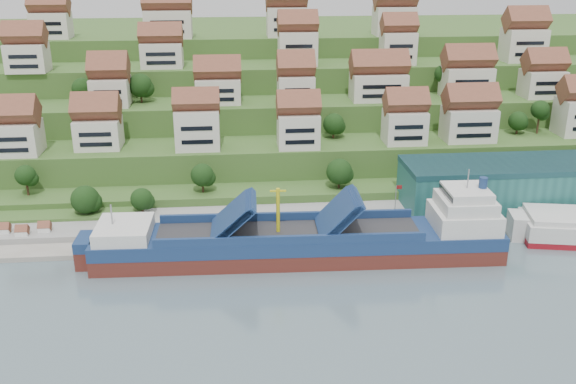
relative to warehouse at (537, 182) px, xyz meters
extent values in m
plane|color=slate|center=(-52.00, -17.00, -7.20)|extent=(300.00, 300.00, 0.00)
cube|color=gray|center=(-32.00, -2.00, -6.10)|extent=(180.00, 14.00, 2.20)
cube|color=gray|center=(-110.00, -5.00, -6.70)|extent=(45.00, 20.00, 1.00)
cube|color=#2D4C1E|center=(-52.00, 69.00, -5.20)|extent=(260.00, 128.00, 4.00)
cube|color=#2D4C1E|center=(-52.00, 74.00, -1.70)|extent=(260.00, 118.00, 11.00)
cube|color=#2D4C1E|center=(-52.00, 82.00, 1.80)|extent=(260.00, 102.00, 18.00)
cube|color=#2D4C1E|center=(-52.00, 90.00, 5.30)|extent=(260.00, 86.00, 25.00)
cube|color=#2D4C1E|center=(-52.00, 99.00, 8.30)|extent=(260.00, 68.00, 31.00)
cube|color=beige|center=(-117.73, 20.43, 7.54)|extent=(11.30, 8.66, 7.48)
cube|color=beige|center=(-99.33, 23.72, 7.35)|extent=(10.57, 8.57, 7.10)
cube|color=beige|center=(-75.59, 20.48, 8.58)|extent=(10.44, 7.03, 9.56)
cube|color=beige|center=(-51.56, 19.75, 7.91)|extent=(9.86, 7.62, 8.22)
cube|color=beige|center=(-25.13, 21.04, 7.80)|extent=(9.94, 7.73, 8.01)
cube|color=beige|center=(-8.65, 21.89, 7.86)|extent=(12.37, 8.26, 8.12)
cube|color=beige|center=(-98.15, 38.22, 14.35)|extent=(9.57, 8.98, 7.10)
cube|color=beige|center=(-70.65, 38.33, 14.06)|extent=(11.61, 7.90, 6.52)
cube|color=beige|center=(-50.68, 34.44, 14.63)|extent=(9.12, 8.56, 7.66)
cube|color=beige|center=(-28.15, 38.15, 14.35)|extent=(14.48, 8.36, 7.11)
cube|color=beige|center=(-3.64, 39.24, 14.92)|extent=(12.93, 8.18, 8.23)
cube|color=beige|center=(17.15, 37.79, 14.43)|extent=(10.61, 8.04, 7.26)
cube|color=beige|center=(-121.27, 49.96, 21.53)|extent=(10.40, 7.86, 7.46)
cube|color=beige|center=(-86.05, 53.45, 21.21)|extent=(11.35, 7.30, 6.81)
cube|color=beige|center=(-48.19, 53.81, 22.50)|extent=(10.71, 7.79, 9.39)
cube|color=beige|center=(-19.51, 52.94, 22.30)|extent=(9.51, 7.14, 9.00)
cube|color=beige|center=(18.32, 54.63, 22.48)|extent=(11.63, 8.47, 9.35)
cube|color=beige|center=(-119.85, 72.42, 27.55)|extent=(11.09, 8.03, 7.50)
cube|color=beige|center=(-85.24, 69.87, 27.84)|extent=(13.88, 7.51, 8.08)
cube|color=beige|center=(-49.83, 70.56, 28.12)|extent=(11.73, 8.15, 8.65)
cube|color=beige|center=(-16.53, 70.35, 28.08)|extent=(12.18, 8.73, 8.55)
ellipsoid|color=#183812|center=(-113.61, 10.93, 1.55)|extent=(4.64, 4.64, 4.64)
ellipsoid|color=#183812|center=(-43.18, 9.11, 0.81)|extent=(5.99, 5.99, 5.99)
ellipsoid|color=#183812|center=(-74.46, 9.29, 0.93)|extent=(5.24, 5.24, 5.24)
ellipsoid|color=#183812|center=(6.14, 26.11, 7.25)|extent=(4.94, 4.94, 4.94)
ellipsoid|color=#183812|center=(11.63, 26.11, 10.19)|extent=(4.72, 4.72, 4.72)
ellipsoid|color=#183812|center=(-41.83, 26.66, 7.46)|extent=(5.41, 5.41, 5.41)
ellipsoid|color=#183812|center=(-8.93, 42.83, 16.70)|extent=(5.05, 5.05, 5.05)
ellipsoid|color=#183812|center=(-106.17, 42.38, 14.54)|extent=(5.43, 5.43, 5.43)
ellipsoid|color=#183812|center=(-90.93, 40.97, 15.34)|extent=(6.20, 6.20, 6.20)
ellipsoid|color=#183812|center=(-45.60, 56.21, 23.46)|extent=(5.75, 5.75, 5.75)
ellipsoid|color=#183812|center=(-20.27, 58.94, 22.90)|extent=(5.22, 5.22, 5.22)
ellipsoid|color=#183812|center=(-99.15, 2.00, -1.30)|extent=(6.07, 6.07, 6.07)
ellipsoid|color=#183812|center=(-87.29, 2.00, -1.62)|extent=(4.81, 4.81, 4.81)
cube|color=#23605C|center=(0.00, 0.00, 0.00)|extent=(60.00, 15.00, 10.00)
cylinder|color=gray|center=(-34.00, -7.00, -1.00)|extent=(0.16, 0.16, 8.00)
cube|color=maroon|center=(-33.40, -7.00, 2.60)|extent=(1.20, 0.05, 0.80)
cube|color=white|center=(-114.00, -5.50, -5.10)|extent=(2.40, 2.20, 2.20)
cube|color=white|center=(-110.00, -7.00, -5.10)|extent=(2.40, 2.20, 2.20)
cube|color=white|center=(-106.00, -5.50, -5.10)|extent=(2.40, 2.20, 2.20)
cube|color=#522019|center=(-55.40, -17.94, -6.20)|extent=(77.83, 14.17, 4.97)
cube|color=navy|center=(-55.40, -17.94, -2.93)|extent=(77.84, 14.29, 2.58)
cube|color=silver|center=(-88.18, -16.99, -0.44)|extent=(10.26, 11.61, 2.58)
cube|color=#262628|center=(-57.38, -17.88, -1.63)|extent=(49.96, 11.57, 0.30)
cube|color=navy|center=(-68.31, -17.57, 1.74)|extent=(7.76, 11.18, 6.87)
cube|color=navy|center=(-48.44, -18.14, 1.74)|extent=(7.39, 11.17, 7.26)
cylinder|color=yellow|center=(-59.37, -17.83, 2.74)|extent=(0.72, 0.72, 8.94)
cube|color=silver|center=(-23.61, -18.86, 0.25)|extent=(12.25, 11.67, 3.98)
cube|color=silver|center=(-23.61, -18.86, 3.43)|extent=(10.23, 10.42, 2.48)
cube|color=silver|center=(-23.61, -18.86, 5.52)|extent=(8.21, 9.17, 1.79)
cylinder|color=navy|center=(-20.63, -18.95, 7.41)|extent=(1.64, 1.64, 2.19)
camera|label=1|loc=(-67.73, -128.62, 48.52)|focal=40.00mm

